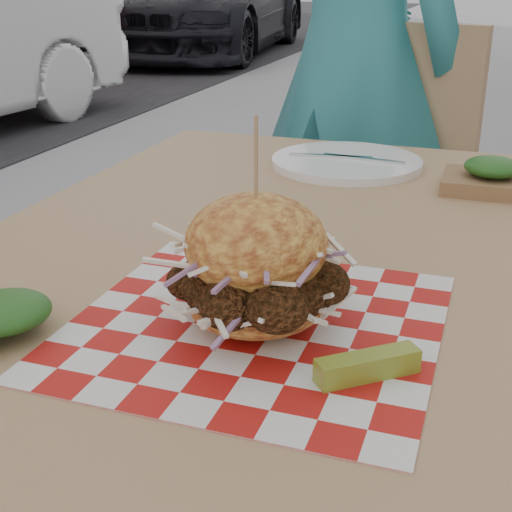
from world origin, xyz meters
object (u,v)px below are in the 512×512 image
(diner, at_px, (354,52))
(patio_table, at_px, (277,300))
(patio_chair, at_px, (400,183))
(car_dark, at_px, (209,0))
(sandwich, at_px, (256,270))

(diner, height_order, patio_table, diner)
(patio_table, xyz_separation_m, patio_chair, (0.02, 1.02, -0.12))
(diner, distance_m, car_dark, 7.87)
(car_dark, distance_m, sandwich, 9.20)
(patio_table, relative_size, sandwich, 5.72)
(car_dark, bearing_deg, diner, -70.00)
(car_dark, xyz_separation_m, sandwich, (3.57, -8.48, 0.14))
(sandwich, bearing_deg, patio_chair, 91.11)
(patio_chair, bearing_deg, patio_table, -78.81)
(car_dark, relative_size, patio_chair, 4.84)
(car_dark, relative_size, sandwich, 21.93)
(diner, relative_size, car_dark, 0.38)
(patio_chair, bearing_deg, car_dark, 128.44)
(diner, relative_size, sandwich, 8.28)
(patio_chair, distance_m, sandwich, 1.27)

